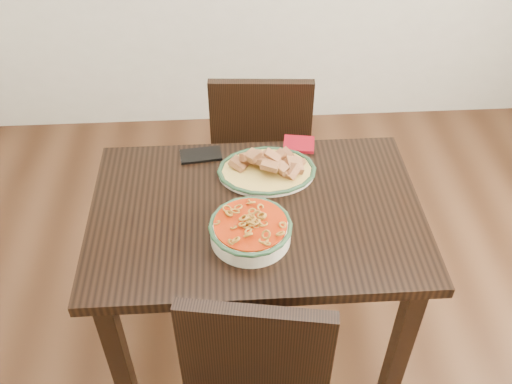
{
  "coord_description": "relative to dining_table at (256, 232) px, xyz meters",
  "views": [
    {
      "loc": [
        -0.22,
        -1.23,
        2.06
      ],
      "look_at": [
        -0.14,
        0.15,
        0.81
      ],
      "focal_mm": 40.0,
      "sensor_mm": 36.0,
      "label": 1
    }
  ],
  "objects": [
    {
      "name": "fish_plate",
      "position": [
        0.05,
        0.18,
        0.15
      ],
      "size": [
        0.34,
        0.27,
        0.11
      ],
      "color": "beige",
      "rests_on": "dining_table"
    },
    {
      "name": "noodle_bowl",
      "position": [
        -0.03,
        -0.13,
        0.15
      ],
      "size": [
        0.26,
        0.26,
        0.08
      ],
      "color": "#EFE7C9",
      "rests_on": "dining_table"
    },
    {
      "name": "chair_far",
      "position": [
        0.06,
        0.68,
        -0.14
      ],
      "size": [
        0.45,
        0.45,
        0.89
      ],
      "rotation": [
        0.0,
        0.0,
        3.07
      ],
      "color": "black",
      "rests_on": "ground"
    },
    {
      "name": "dining_table",
      "position": [
        0.0,
        0.0,
        0.0
      ],
      "size": [
        1.1,
        0.74,
        0.75
      ],
      "color": "black",
      "rests_on": "ground"
    },
    {
      "name": "smartphone",
      "position": [
        -0.19,
        0.3,
        0.11
      ],
      "size": [
        0.16,
        0.1,
        0.01
      ],
      "primitive_type": "cube",
      "rotation": [
        0.0,
        0.0,
        0.12
      ],
      "color": "black",
      "rests_on": "dining_table"
    },
    {
      "name": "napkin",
      "position": [
        0.18,
        0.34,
        0.12
      ],
      "size": [
        0.13,
        0.11,
        0.01
      ],
      "primitive_type": "cube",
      "rotation": [
        0.0,
        0.0,
        -0.16
      ],
      "color": "maroon",
      "rests_on": "dining_table"
    },
    {
      "name": "floor",
      "position": [
        0.14,
        -0.13,
        -0.64
      ],
      "size": [
        3.5,
        3.5,
        0.0
      ],
      "primitive_type": "plane",
      "color": "#392112",
      "rests_on": "ground"
    }
  ]
}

